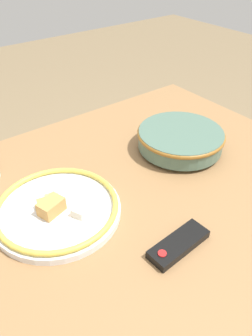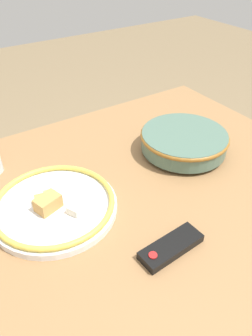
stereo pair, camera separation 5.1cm
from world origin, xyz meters
name	(u,v)px [view 1 (the left image)]	position (x,y,z in m)	size (l,w,h in m)	color
ground_plane	(144,328)	(0.00, 0.00, 0.00)	(8.00, 8.00, 0.00)	#7F6B4C
dining_table	(152,215)	(0.00, 0.00, 0.64)	(1.12, 1.01, 0.73)	olive
noodle_bowl	(180,139)	(-0.20, -0.11, 0.77)	(0.27, 0.27, 0.07)	#4C6B5B
food_plate	(57,209)	(0.24, -0.09, 0.74)	(0.32, 0.32, 0.05)	white
tv_remote	(179,244)	(0.08, 0.17, 0.74)	(0.16, 0.06, 0.02)	black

